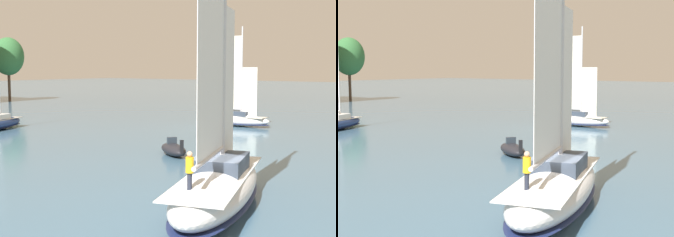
{
  "view_description": "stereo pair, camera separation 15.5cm",
  "coord_description": "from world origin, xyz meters",
  "views": [
    {
      "loc": [
        -19.09,
        -11.26,
        6.76
      ],
      "look_at": [
        0.0,
        3.0,
        4.16
      ],
      "focal_mm": 50.0,
      "sensor_mm": 36.0,
      "label": 1
    },
    {
      "loc": [
        -18.99,
        -11.38,
        6.76
      ],
      "look_at": [
        0.0,
        3.0,
        4.16
      ],
      "focal_mm": 50.0,
      "sensor_mm": 36.0,
      "label": 2
    }
  ],
  "objects": [
    {
      "name": "ground_plane",
      "position": [
        0.0,
        0.0,
        0.0
      ],
      "size": [
        400.0,
        400.0,
        0.0
      ],
      "primitive_type": "plane",
      "color": "#42667F"
    },
    {
      "name": "sailboat_moored_mid_channel",
      "position": [
        28.93,
        14.74,
        0.93
      ],
      "size": [
        2.79,
        8.4,
        11.39
      ],
      "color": "silver",
      "rests_on": "ground"
    },
    {
      "name": "sailboat_main",
      "position": [
        0.02,
        0.01,
        1.27
      ],
      "size": [
        12.45,
        6.92,
        16.47
      ],
      "color": "silver",
      "rests_on": "ground"
    },
    {
      "name": "motor_tender",
      "position": [
        9.69,
        9.7,
        0.47
      ],
      "size": [
        3.41,
        4.0,
        1.46
      ],
      "color": "black",
      "rests_on": "ground"
    },
    {
      "name": "tree_shore_center",
      "position": [
        37.63,
        71.3,
        8.95
      ],
      "size": [
        6.21,
        6.21,
        12.78
      ],
      "color": "#4C3828",
      "rests_on": "ground"
    }
  ]
}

